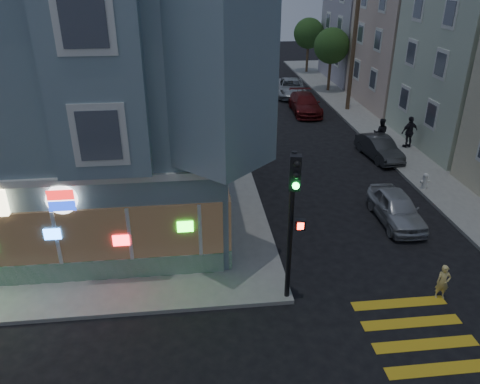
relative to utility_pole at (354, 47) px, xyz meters
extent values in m
plane|color=black|center=(-12.00, -24.00, -4.80)|extent=(120.00, 120.00, 0.00)
cube|color=gray|center=(-18.00, -13.00, 0.85)|extent=(14.00, 14.00, 11.00)
cube|color=silver|center=(-18.00, -13.00, -0.80)|extent=(14.30, 14.30, 0.25)
cube|color=#196B33|center=(-18.00, -20.05, -4.25)|extent=(13.60, 0.12, 0.80)
cube|color=#382B1E|center=(-18.00, -20.05, -2.85)|extent=(13.60, 0.10, 2.00)
cylinder|color=white|center=(-16.40, -20.13, -1.40)|extent=(1.00, 0.12, 1.00)
cube|color=beige|center=(7.50, 1.00, -0.15)|extent=(12.00, 8.60, 9.00)
cube|color=#948D9B|center=(7.50, 10.00, 0.60)|extent=(12.00, 8.60, 10.50)
cylinder|color=#4C3826|center=(0.00, 0.00, -0.15)|extent=(0.30, 0.30, 9.00)
cylinder|color=#4C3826|center=(0.20, 6.00, -3.05)|extent=(0.24, 0.24, 3.20)
sphere|color=#174019|center=(0.20, 6.00, -0.85)|extent=(3.00, 3.00, 3.00)
cylinder|color=#4C3826|center=(0.20, 14.00, -3.05)|extent=(0.24, 0.24, 3.20)
sphere|color=#174019|center=(0.20, 14.00, -0.85)|extent=(3.00, 3.00, 3.00)
imported|color=#F2D67C|center=(-3.99, -22.20, -4.16)|extent=(0.50, 0.37, 1.27)
imported|color=black|center=(-0.70, -8.25, -3.76)|extent=(1.02, 0.89, 1.77)
imported|color=black|center=(1.00, -8.52, -3.68)|extent=(1.21, 0.73, 1.92)
imported|color=#B1B4B9|center=(-3.40, -17.00, -4.13)|extent=(1.68, 3.97, 1.34)
imported|color=#35373A|center=(-1.30, -9.71, -4.16)|extent=(1.77, 3.97, 1.27)
imported|color=maroon|center=(-3.40, -0.22, -4.09)|extent=(2.20, 4.98, 1.42)
imported|color=#ABB1B6|center=(-3.40, 4.98, -4.09)|extent=(2.98, 5.33, 1.41)
cylinder|color=black|center=(-9.20, -21.70, -2.05)|extent=(0.17, 0.17, 5.20)
cube|color=black|center=(-9.20, -21.93, -0.02)|extent=(0.39, 0.35, 1.09)
sphere|color=black|center=(-9.20, -22.10, 0.32)|extent=(0.21, 0.21, 0.21)
sphere|color=black|center=(-9.20, -22.10, -0.02)|extent=(0.21, 0.21, 0.21)
sphere|color=#19F23F|center=(-9.20, -22.10, -0.36)|extent=(0.21, 0.21, 0.21)
cube|color=black|center=(-8.94, -21.89, -1.79)|extent=(0.37, 0.27, 0.33)
cube|color=#FF2614|center=(-8.94, -22.00, -1.79)|extent=(0.23, 0.02, 0.23)
cylinder|color=white|center=(-0.70, -14.21, -4.34)|extent=(0.25, 0.25, 0.62)
sphere|color=white|center=(-0.70, -14.21, -3.97)|extent=(0.27, 0.27, 0.27)
cylinder|color=white|center=(-0.70, -14.21, -4.28)|extent=(0.47, 0.12, 0.12)
camera|label=1|loc=(-12.19, -34.10, 5.44)|focal=35.00mm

